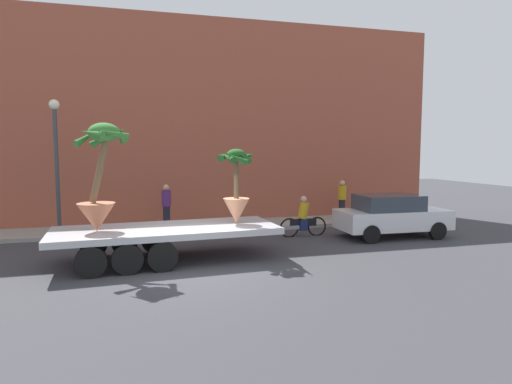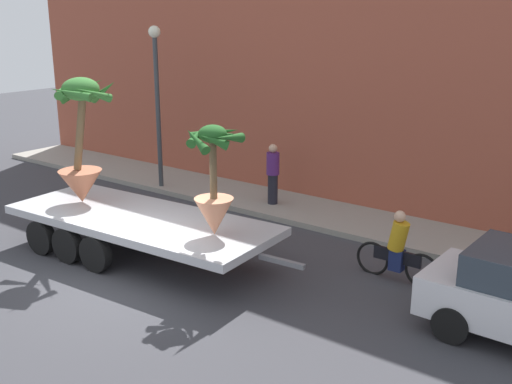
# 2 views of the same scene
# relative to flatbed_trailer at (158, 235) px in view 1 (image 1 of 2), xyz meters

# --- Properties ---
(ground_plane) EXTENTS (60.00, 60.00, 0.00)m
(ground_plane) POSITION_rel_flatbed_trailer_xyz_m (0.99, -1.19, -0.78)
(ground_plane) COLOR #38383D
(sidewalk) EXTENTS (24.00, 2.20, 0.15)m
(sidewalk) POSITION_rel_flatbed_trailer_xyz_m (0.99, 4.91, -0.70)
(sidewalk) COLOR gray
(sidewalk) RESTS_ON ground
(building_facade) EXTENTS (24.00, 1.20, 8.81)m
(building_facade) POSITION_rel_flatbed_trailer_xyz_m (0.99, 6.61, 3.63)
(building_facade) COLOR #9E4C38
(building_facade) RESTS_ON ground
(flatbed_trailer) EXTENTS (7.45, 2.82, 0.98)m
(flatbed_trailer) POSITION_rel_flatbed_trailer_xyz_m (0.00, 0.00, 0.00)
(flatbed_trailer) COLOR #B7BABF
(flatbed_trailer) RESTS_ON ground
(potted_palm_rear) EXTENTS (1.11, 1.15, 2.27)m
(potted_palm_rear) POSITION_rel_flatbed_trailer_xyz_m (2.35, 0.12, 1.25)
(potted_palm_rear) COLOR tan
(potted_palm_rear) RESTS_ON flatbed_trailer
(potted_palm_middle) EXTENTS (1.51, 1.54, 2.98)m
(potted_palm_middle) POSITION_rel_flatbed_trailer_xyz_m (-1.53, -0.08, 1.55)
(potted_palm_middle) COLOR #B26647
(potted_palm_middle) RESTS_ON flatbed_trailer
(cyclist) EXTENTS (1.84, 0.34, 1.54)m
(cyclist) POSITION_rel_flatbed_trailer_xyz_m (5.40, 2.32, -0.11)
(cyclist) COLOR black
(cyclist) RESTS_ON ground
(parked_car) EXTENTS (4.09, 1.90, 1.58)m
(parked_car) POSITION_rel_flatbed_trailer_xyz_m (8.47, 1.32, 0.05)
(parked_car) COLOR silver
(parked_car) RESTS_ON ground
(pedestrian_near_gate) EXTENTS (0.36, 0.36, 1.71)m
(pedestrian_near_gate) POSITION_rel_flatbed_trailer_xyz_m (8.28, 4.97, 0.27)
(pedestrian_near_gate) COLOR black
(pedestrian_near_gate) RESTS_ON sidewalk
(pedestrian_far_left) EXTENTS (0.36, 0.36, 1.71)m
(pedestrian_far_left) POSITION_rel_flatbed_trailer_xyz_m (0.55, 4.71, 0.27)
(pedestrian_far_left) COLOR black
(pedestrian_far_left) RESTS_ON sidewalk
(street_lamp) EXTENTS (0.36, 0.36, 4.83)m
(street_lamp) POSITION_rel_flatbed_trailer_xyz_m (-3.29, 4.11, 2.45)
(street_lamp) COLOR #383D42
(street_lamp) RESTS_ON sidewalk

